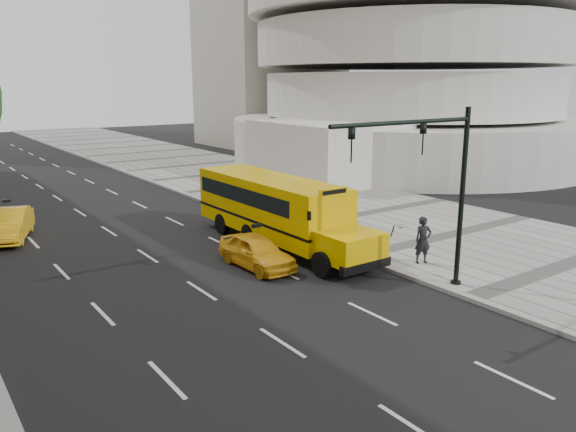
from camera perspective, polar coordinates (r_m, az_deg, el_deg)
ground at (r=24.99m, az=-11.97°, el=-3.59°), size 140.00×140.00×0.00m
sidewalk_museum at (r=31.49m, az=8.39°, el=0.25°), size 12.00×140.00×0.15m
curb_museum at (r=27.78m, az=-0.60°, el=-1.40°), size 0.30×140.00×0.15m
guggenheim at (r=56.42m, az=8.64°, el=19.82°), size 33.20×42.20×35.00m
school_bus at (r=25.35m, az=-1.44°, el=1.08°), size 2.96×11.56×3.19m
taxi_near at (r=22.32m, az=-3.21°, el=-3.59°), size 1.65×3.92×1.32m
taxi_far at (r=29.22m, az=-26.46°, el=-0.79°), size 2.93×4.61×1.44m
pedestrian at (r=22.87m, az=13.55°, el=-2.39°), size 0.81×0.67×1.90m
traffic_signal at (r=19.11m, az=14.83°, el=3.65°), size 6.18×0.36×6.40m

